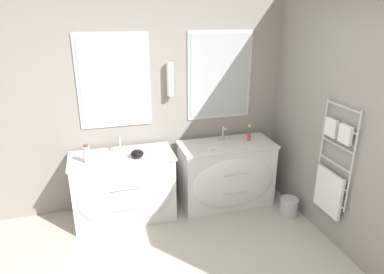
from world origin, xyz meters
name	(u,v)px	position (x,y,z in m)	size (l,w,h in m)	color
wall_back	(148,100)	(0.01, 2.11, 1.31)	(4.96, 0.16, 2.60)	gray
wall_right	(335,118)	(1.71, 0.93, 1.29)	(0.13, 4.12, 2.60)	gray
vanity_left	(124,188)	(-0.37, 1.73, 0.40)	(1.15, 0.60, 0.79)	white
vanity_right	(227,174)	(0.89, 1.73, 0.40)	(1.15, 0.60, 0.79)	white
faucet_left	(120,144)	(-0.37, 1.90, 0.88)	(0.17, 0.11, 0.17)	silver
faucet_right	(223,134)	(0.89, 1.90, 0.88)	(0.17, 0.11, 0.17)	silver
toiletry_bottle	(87,154)	(-0.73, 1.68, 0.89)	(0.07, 0.07, 0.20)	silver
amenity_bowl	(137,154)	(-0.20, 1.66, 0.84)	(0.14, 0.14, 0.09)	black
flower_vase	(249,134)	(1.19, 1.79, 0.88)	(0.04, 0.04, 0.21)	#CC4C51
soap_dish	(213,149)	(0.66, 1.61, 0.81)	(0.10, 0.07, 0.04)	white
waste_bin	(289,206)	(1.51, 1.25, 0.12)	(0.21, 0.21, 0.22)	#B7B7BC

